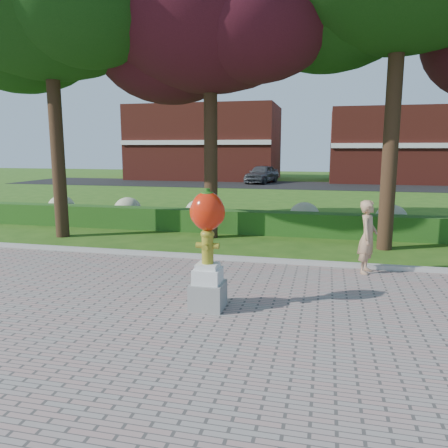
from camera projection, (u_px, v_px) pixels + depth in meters
name	position (u px, v px, depth m)	size (l,w,h in m)	color
ground	(231.00, 302.00, 8.60)	(100.00, 100.00, 0.00)	#2A5515
walkway	(153.00, 423.00, 4.76)	(40.00, 14.00, 0.04)	gray
curb	(255.00, 260.00, 11.46)	(40.00, 0.18, 0.15)	#ADADA5
lawn_hedge	(274.00, 223.00, 15.25)	(24.00, 0.70, 0.80)	#1D4814
hydrangea_row	(293.00, 215.00, 16.05)	(20.10, 1.10, 0.99)	#C2C194
street	(304.00, 185.00, 35.46)	(50.00, 8.00, 0.02)	black
building_left	(205.00, 143.00, 42.86)	(14.00, 8.00, 7.00)	maroon
building_right	(400.00, 146.00, 38.87)	(12.00, 8.00, 6.40)	maroon
tree_mid_left	(208.00, 8.00, 13.66)	(8.25, 7.04, 10.69)	black
hydrant_sculpture	(208.00, 246.00, 7.95)	(0.65, 0.61, 2.24)	gray
woman	(368.00, 237.00, 10.32)	(0.64, 0.42, 1.75)	tan
parked_car	(262.00, 174.00, 37.66)	(1.86, 4.63, 1.58)	#45484E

